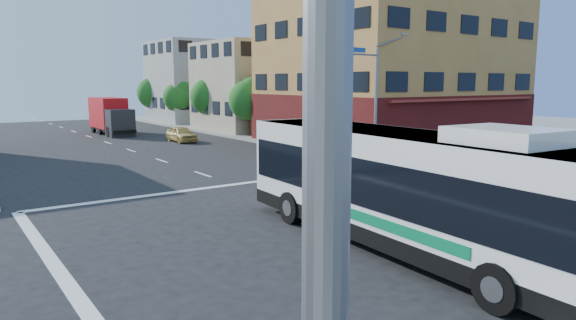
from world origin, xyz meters
TOP-DOWN VIEW (x-y plane):
  - ground at (0.00, 0.00)m, footprint 120.00×120.00m
  - sidewalk_ne at (35.00, 35.00)m, footprint 50.00×50.00m
  - corner_building_ne at (19.99, 18.48)m, footprint 18.10×15.44m
  - building_east_near at (16.98, 33.98)m, footprint 12.06×10.06m
  - building_east_far at (16.98, 47.98)m, footprint 12.06×10.06m
  - signal_mast_ne at (9.08, 10.62)m, footprint 7.91×1.13m
  - signal_mast_sw at (-9.08, -10.64)m, footprint 7.91×1.01m
  - street_tree_a at (11.90, 27.92)m, footprint 3.60×3.60m
  - street_tree_b at (11.90, 35.92)m, footprint 3.80×3.80m
  - street_tree_c at (11.90, 43.92)m, footprint 3.40×3.40m
  - street_tree_d at (11.90, 51.92)m, footprint 4.00×4.00m
  - transit_bus at (-0.68, -2.09)m, footprint 3.63×13.34m
  - box_truck at (2.39, 38.02)m, footprint 2.33×7.74m
  - parked_car at (5.33, 28.14)m, footprint 1.67×3.95m

SIDE VIEW (x-z plane):
  - ground at x=0.00m, z-range 0.00..0.00m
  - sidewalk_ne at x=35.00m, z-range 0.00..0.15m
  - parked_car at x=5.33m, z-range 0.00..1.33m
  - box_truck at x=2.39m, z-range -0.05..3.43m
  - transit_bus at x=-0.68m, z-range -0.04..3.86m
  - street_tree_c at x=11.90m, z-range 0.82..6.11m
  - street_tree_a at x=11.90m, z-range 0.83..6.35m
  - street_tree_b at x=11.90m, z-range 0.85..6.65m
  - street_tree_d at x=11.90m, z-range 0.87..6.90m
  - building_east_near at x=16.98m, z-range 0.01..9.01m
  - signal_mast_ne at x=9.08m, z-range 0.95..9.02m
  - signal_mast_sw at x=-9.08m, z-range 0.95..9.02m
  - building_east_far at x=16.98m, z-range 0.01..10.01m
  - corner_building_ne at x=19.99m, z-range -1.11..12.89m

